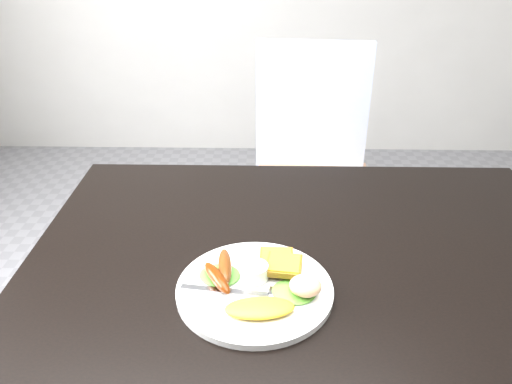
{
  "coord_description": "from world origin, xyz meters",
  "views": [
    {
      "loc": [
        -0.1,
        -0.9,
        1.37
      ],
      "look_at": [
        -0.12,
        -0.04,
        0.9
      ],
      "focal_mm": 35.0,
      "sensor_mm": 36.0,
      "label": 1
    }
  ],
  "objects": [
    {
      "name": "sausage_a",
      "position": [
        -0.19,
        -0.16,
        0.78
      ],
      "size": [
        0.07,
        0.1,
        0.02
      ],
      "primitive_type": "ellipsoid",
      "rotation": [
        0.0,
        0.0,
        0.52
      ],
      "color": "#602C09",
      "rests_on": "lettuce_left"
    },
    {
      "name": "dining_chair",
      "position": [
        0.08,
        0.8,
        0.45
      ],
      "size": [
        0.47,
        0.47,
        0.05
      ],
      "primitive_type": "cube",
      "rotation": [
        0.0,
        0.0,
        -0.07
      ],
      "color": "tan",
      "rests_on": "ground"
    },
    {
      "name": "plate",
      "position": [
        -0.12,
        -0.16,
        0.76
      ],
      "size": [
        0.3,
        0.3,
        0.01
      ],
      "primitive_type": "cylinder",
      "color": "white",
      "rests_on": "dining_table"
    },
    {
      "name": "omelette",
      "position": [
        -0.11,
        -0.22,
        0.77
      ],
      "size": [
        0.13,
        0.07,
        0.02
      ],
      "primitive_type": "ellipsoid",
      "rotation": [
        0.0,
        0.0,
        0.09
      ],
      "color": "#FFAB34",
      "rests_on": "plate"
    },
    {
      "name": "lettuce_left",
      "position": [
        -0.19,
        -0.13,
        0.77
      ],
      "size": [
        0.09,
        0.09,
        0.01
      ],
      "primitive_type": "ellipsoid",
      "rotation": [
        0.0,
        0.0,
        -0.21
      ],
      "color": "green",
      "rests_on": "plate"
    },
    {
      "name": "toast_b",
      "position": [
        -0.06,
        -0.11,
        0.78
      ],
      "size": [
        0.08,
        0.08,
        0.01
      ],
      "primitive_type": "cube",
      "rotation": [
        0.0,
        0.0,
        -0.13
      ],
      "color": "olive",
      "rests_on": "toast_a"
    },
    {
      "name": "lettuce_right",
      "position": [
        -0.04,
        -0.17,
        0.77
      ],
      "size": [
        0.1,
        0.09,
        0.01
      ],
      "primitive_type": "ellipsoid",
      "rotation": [
        0.0,
        0.0,
        -0.18
      ],
      "color": "#459A1E",
      "rests_on": "plate"
    },
    {
      "name": "person",
      "position": [
        -0.12,
        0.71,
        0.66
      ],
      "size": [
        0.54,
        0.42,
        1.31
      ],
      "primitive_type": "imported",
      "rotation": [
        0.0,
        0.0,
        3.39
      ],
      "color": "navy",
      "rests_on": "ground"
    },
    {
      "name": "ramekin",
      "position": [
        -0.12,
        -0.13,
        0.78
      ],
      "size": [
        0.07,
        0.07,
        0.03
      ],
      "primitive_type": "cylinder",
      "rotation": [
        0.0,
        0.0,
        0.38
      ],
      "color": "white",
      "rests_on": "plate"
    },
    {
      "name": "toast_a",
      "position": [
        -0.07,
        -0.07,
        0.77
      ],
      "size": [
        0.07,
        0.07,
        0.01
      ],
      "primitive_type": "cube",
      "rotation": [
        0.0,
        0.0,
        -0.03
      ],
      "color": "#914318",
      "rests_on": "plate"
    },
    {
      "name": "dining_table",
      "position": [
        0.0,
        0.0,
        0.73
      ],
      "size": [
        1.2,
        0.8,
        0.04
      ],
      "primitive_type": "cube",
      "color": "black",
      "rests_on": "ground"
    },
    {
      "name": "sausage_b",
      "position": [
        -0.18,
        -0.12,
        0.78
      ],
      "size": [
        0.04,
        0.11,
        0.03
      ],
      "primitive_type": "ellipsoid",
      "rotation": [
        0.0,
        0.0,
        0.1
      ],
      "color": "brown",
      "rests_on": "lettuce_left"
    },
    {
      "name": "fork",
      "position": [
        -0.17,
        -0.17,
        0.76
      ],
      "size": [
        0.17,
        0.04,
        0.0
      ],
      "primitive_type": "cube",
      "rotation": [
        0.0,
        0.0,
        -0.13
      ],
      "color": "#ADAFB7",
      "rests_on": "plate"
    },
    {
      "name": "potato_salad",
      "position": [
        -0.02,
        -0.18,
        0.79
      ],
      "size": [
        0.07,
        0.07,
        0.03
      ],
      "primitive_type": "ellipsoid",
      "rotation": [
        0.0,
        0.0,
        -0.2
      ],
      "color": "beige",
      "rests_on": "lettuce_right"
    }
  ]
}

